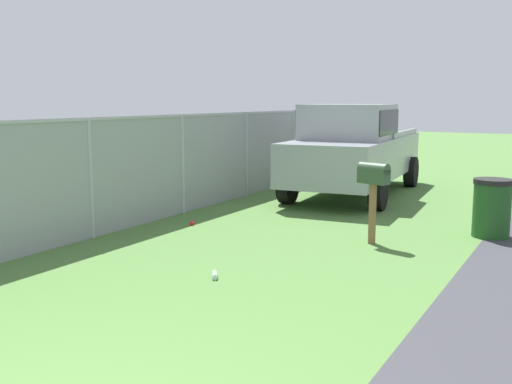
{
  "coord_description": "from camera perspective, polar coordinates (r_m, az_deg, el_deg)",
  "views": [
    {
      "loc": [
        -1.71,
        -2.53,
        2.19
      ],
      "look_at": [
        4.61,
        1.03,
        1.06
      ],
      "focal_mm": 41.74,
      "sensor_mm": 36.0,
      "label": 1
    }
  ],
  "objects": [
    {
      "name": "pickup_truck",
      "position": [
        13.82,
        9.32,
        4.22
      ],
      "size": [
        5.65,
        2.56,
        2.09
      ],
      "rotation": [
        0.0,
        0.0,
        3.23
      ],
      "color": "#93999E",
      "rests_on": "ground"
    },
    {
      "name": "fence_section",
      "position": [
        11.58,
        -7.05,
        3.01
      ],
      "size": [
        14.68,
        0.07,
        1.92
      ],
      "color": "#9EA3A8",
      "rests_on": "ground"
    },
    {
      "name": "trash_bin",
      "position": [
        10.25,
        21.67,
        -1.42
      ],
      "size": [
        0.61,
        0.61,
        0.94
      ],
      "color": "#1E4C1E",
      "rests_on": "ground"
    },
    {
      "name": "litter_wrapper_near_hydrant",
      "position": [
        10.64,
        21.16,
        -3.62
      ],
      "size": [
        0.15,
        0.14,
        0.01
      ],
      "primitive_type": "cube",
      "rotation": [
        0.0,
        0.0,
        0.64
      ],
      "color": "silver",
      "rests_on": "ground"
    },
    {
      "name": "litter_bottle_midfield_b",
      "position": [
        7.47,
        -3.98,
        -7.94
      ],
      "size": [
        0.22,
        0.18,
        0.07
      ],
      "primitive_type": "cylinder",
      "rotation": [
        0.0,
        1.57,
        3.73
      ],
      "color": "#B2D8BF",
      "rests_on": "ground"
    },
    {
      "name": "mailbox",
      "position": [
        9.18,
        11.19,
        1.18
      ],
      "size": [
        0.32,
        0.51,
        1.25
      ],
      "rotation": [
        0.0,
        0.0,
        -0.26
      ],
      "color": "brown",
      "rests_on": "ground"
    },
    {
      "name": "litter_can_midfield_a",
      "position": [
        10.57,
        -6.17,
        -2.99
      ],
      "size": [
        0.14,
        0.11,
        0.07
      ],
      "primitive_type": "cylinder",
      "rotation": [
        0.0,
        1.57,
        0.4
      ],
      "color": "red",
      "rests_on": "ground"
    }
  ]
}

